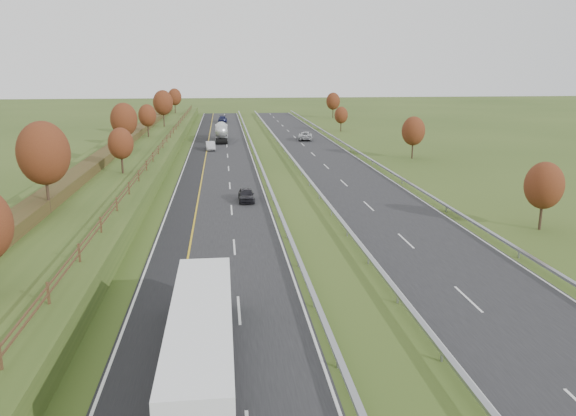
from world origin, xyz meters
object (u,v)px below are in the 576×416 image
Objects in this scene: car_dark_near at (246,195)px; car_small_far at (223,119)px; road_tanker at (221,132)px; box_lorry at (203,337)px; car_silver_mid at (210,146)px; car_oncoming at (305,136)px.

car_dark_near is 90.99m from car_small_far.
road_tanker is at bearing -88.75° from car_small_far.
road_tanker is 51.63m from car_dark_near.
box_lorry is 35.63m from car_dark_near.
box_lorry is 86.99m from road_tanker.
car_dark_near is at bearing -87.15° from road_tanker.
road_tanker is 2.56× the size of car_silver_mid.
car_small_far is at bearing 89.58° from road_tanker.
car_small_far reaches higher than car_silver_mid.
car_dark_near is 39.62m from car_silver_mid.
road_tanker reaches higher than car_dark_near.
box_lorry reaches higher than road_tanker.
car_dark_near is 0.69× the size of car_oncoming.
box_lorry is at bearing -90.55° from road_tanker.
car_silver_mid is at bearing 40.80° from car_oncoming.
box_lorry is at bearing 86.45° from car_oncoming.
car_dark_near is 0.75× the size of car_small_far.
road_tanker is 2.75× the size of car_dark_near.
car_silver_mid is (-1.91, -12.19, -1.10)m from road_tanker.
car_small_far is at bearing 91.42° from car_dark_near.
car_silver_mid is 0.81× the size of car_small_far.
car_oncoming is (13.80, 51.30, 0.13)m from car_dark_near.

